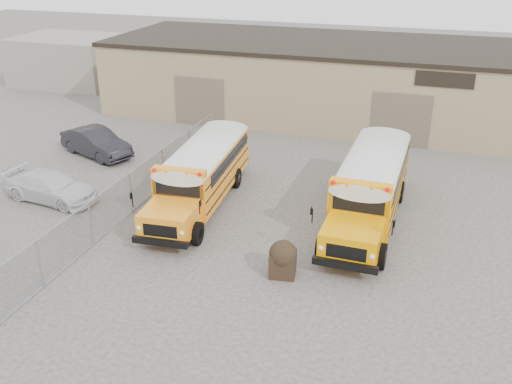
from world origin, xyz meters
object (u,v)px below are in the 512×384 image
(school_bus_left, at_px, (235,131))
(school_bus_right, at_px, (388,139))
(tarp_bundle, at_px, (283,258))
(car_dark, at_px, (96,143))
(car_white, at_px, (51,187))

(school_bus_left, relative_size, school_bus_right, 0.96)
(school_bus_left, height_order, school_bus_right, school_bus_right)
(school_bus_right, distance_m, tarp_bundle, 11.38)
(tarp_bundle, relative_size, car_dark, 0.30)
(school_bus_right, bearing_deg, car_dark, -168.98)
(car_white, height_order, car_dark, car_dark)
(school_bus_left, height_order, tarp_bundle, school_bus_left)
(tarp_bundle, height_order, car_dark, car_dark)
(tarp_bundle, xyz_separation_m, car_white, (-11.46, 2.72, -0.05))
(school_bus_left, bearing_deg, school_bus_right, 7.56)
(school_bus_left, distance_m, car_dark, 7.49)
(school_bus_right, xyz_separation_m, car_dark, (-14.91, -2.90, -0.86))
(school_bus_left, relative_size, car_white, 2.08)
(school_bus_left, bearing_deg, tarp_bundle, -61.73)
(car_white, bearing_deg, tarp_bundle, -96.87)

